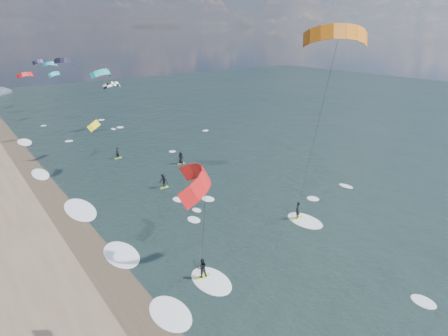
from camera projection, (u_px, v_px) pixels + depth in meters
ground at (333, 300)px, 27.48m from camera, size 260.00×260.00×0.00m
wet_sand_strip at (124, 293)px, 28.22m from camera, size 3.00×240.00×0.00m
kitesurfer_near_a at (331, 78)px, 28.28m from camera, size 7.95×9.56×19.44m
kitesurfer_near_b at (207, 216)px, 22.67m from camera, size 6.76×9.27×12.71m
far_kitesurfers at (162, 168)px, 50.72m from camera, size 7.58×15.23×1.86m
bg_kite_field at (67, 73)px, 69.92m from camera, size 15.21×54.69×7.95m
shoreline_surf at (115, 258)px, 32.45m from camera, size 2.40×79.40×0.11m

